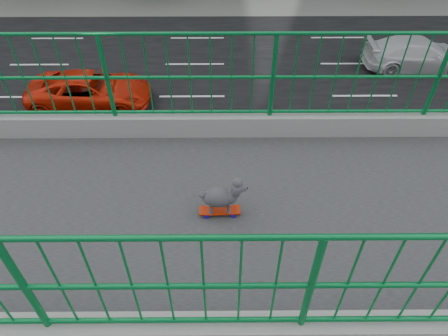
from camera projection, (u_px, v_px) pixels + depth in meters
name	position (u px, v px, depth m)	size (l,w,h in m)	color
road	(192.00, 97.00, 18.69)	(18.00, 90.00, 0.02)	black
footbridge	(124.00, 297.00, 5.64)	(3.00, 24.00, 7.00)	#2D2D2F
railing	(92.00, 200.00, 4.28)	(3.00, 24.00, 1.42)	gray
skateboard	(220.00, 211.00, 4.39)	(0.15, 0.45, 0.06)	red
poodle	(222.00, 196.00, 4.22)	(0.22, 0.51, 0.42)	#323036
car_0	(17.00, 199.00, 13.09)	(1.63, 4.05, 1.38)	red
car_1	(128.00, 137.00, 15.45)	(1.44, 4.14, 1.36)	red
car_2	(90.00, 90.00, 17.73)	(2.46, 5.33, 1.48)	red
car_3	(418.00, 54.00, 20.12)	(2.14, 5.27, 1.53)	silver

